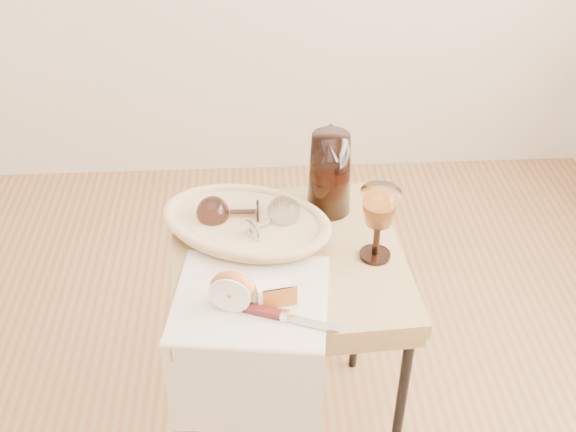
{
  "coord_description": "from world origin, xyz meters",
  "views": [
    {
      "loc": [
        0.35,
        -0.84,
        1.68
      ],
      "look_at": [
        0.42,
        0.36,
        0.79
      ],
      "focal_mm": 43.58,
      "sensor_mm": 36.0,
      "label": 1
    }
  ],
  "objects_px": {
    "bread_basket": "(246,225)",
    "wine_goblet": "(378,225)",
    "apple_half": "(232,289)",
    "goblet_lying_a": "(232,212)",
    "goblet_lying_b": "(269,220)",
    "pitcher": "(330,173)",
    "side_table": "(288,354)",
    "tea_towel": "(251,298)",
    "table_knife": "(288,317)"
  },
  "relations": [
    {
      "from": "bread_basket",
      "to": "wine_goblet",
      "type": "bearing_deg",
      "value": 2.14
    },
    {
      "from": "bread_basket",
      "to": "apple_half",
      "type": "bearing_deg",
      "value": -75.28
    },
    {
      "from": "bread_basket",
      "to": "goblet_lying_a",
      "type": "bearing_deg",
      "value": 175.08
    },
    {
      "from": "goblet_lying_b",
      "to": "pitcher",
      "type": "height_order",
      "value": "pitcher"
    },
    {
      "from": "pitcher",
      "to": "side_table",
      "type": "bearing_deg",
      "value": -133.14
    },
    {
      "from": "goblet_lying_a",
      "to": "goblet_lying_b",
      "type": "relative_size",
      "value": 0.99
    },
    {
      "from": "side_table",
      "to": "tea_towel",
      "type": "bearing_deg",
      "value": -120.06
    },
    {
      "from": "apple_half",
      "to": "table_knife",
      "type": "bearing_deg",
      "value": -10.75
    },
    {
      "from": "tea_towel",
      "to": "apple_half",
      "type": "xyz_separation_m",
      "value": [
        -0.04,
        -0.02,
        0.05
      ]
    },
    {
      "from": "bread_basket",
      "to": "table_knife",
      "type": "relative_size",
      "value": 1.76
    },
    {
      "from": "bread_basket",
      "to": "goblet_lying_a",
      "type": "height_order",
      "value": "goblet_lying_a"
    },
    {
      "from": "table_knife",
      "to": "tea_towel",
      "type": "bearing_deg",
      "value": 157.3
    },
    {
      "from": "goblet_lying_a",
      "to": "goblet_lying_b",
      "type": "height_order",
      "value": "same"
    },
    {
      "from": "table_knife",
      "to": "side_table",
      "type": "bearing_deg",
      "value": 108.07
    },
    {
      "from": "tea_towel",
      "to": "wine_goblet",
      "type": "xyz_separation_m",
      "value": [
        0.28,
        0.12,
        0.09
      ]
    },
    {
      "from": "goblet_lying_b",
      "to": "apple_half",
      "type": "xyz_separation_m",
      "value": [
        -0.08,
        -0.23,
        -0.0
      ]
    },
    {
      "from": "bread_basket",
      "to": "table_knife",
      "type": "height_order",
      "value": "bread_basket"
    },
    {
      "from": "tea_towel",
      "to": "bread_basket",
      "type": "relative_size",
      "value": 0.89
    },
    {
      "from": "tea_towel",
      "to": "goblet_lying_a",
      "type": "xyz_separation_m",
      "value": [
        -0.04,
        0.24,
        0.05
      ]
    },
    {
      "from": "goblet_lying_b",
      "to": "wine_goblet",
      "type": "distance_m",
      "value": 0.25
    },
    {
      "from": "bread_basket",
      "to": "pitcher",
      "type": "xyz_separation_m",
      "value": [
        0.2,
        0.09,
        0.08
      ]
    },
    {
      "from": "tea_towel",
      "to": "apple_half",
      "type": "relative_size",
      "value": 3.44
    },
    {
      "from": "side_table",
      "to": "wine_goblet",
      "type": "height_order",
      "value": "wine_goblet"
    },
    {
      "from": "goblet_lying_a",
      "to": "apple_half",
      "type": "xyz_separation_m",
      "value": [
        0.0,
        -0.26,
        -0.0
      ]
    },
    {
      "from": "pitcher",
      "to": "table_knife",
      "type": "bearing_deg",
      "value": -117.15
    },
    {
      "from": "side_table",
      "to": "tea_towel",
      "type": "distance_m",
      "value": 0.38
    },
    {
      "from": "goblet_lying_a",
      "to": "pitcher",
      "type": "relative_size",
      "value": 0.51
    },
    {
      "from": "bread_basket",
      "to": "wine_goblet",
      "type": "xyz_separation_m",
      "value": [
        0.29,
        -0.1,
        0.07
      ]
    },
    {
      "from": "tea_towel",
      "to": "wine_goblet",
      "type": "distance_m",
      "value": 0.32
    },
    {
      "from": "goblet_lying_a",
      "to": "wine_goblet",
      "type": "relative_size",
      "value": 0.7
    },
    {
      "from": "tea_towel",
      "to": "goblet_lying_a",
      "type": "height_order",
      "value": "goblet_lying_a"
    },
    {
      "from": "goblet_lying_a",
      "to": "table_knife",
      "type": "height_order",
      "value": "goblet_lying_a"
    },
    {
      "from": "goblet_lying_b",
      "to": "bread_basket",
      "type": "bearing_deg",
      "value": 117.2
    },
    {
      "from": "bread_basket",
      "to": "pitcher",
      "type": "distance_m",
      "value": 0.23
    },
    {
      "from": "bread_basket",
      "to": "apple_half",
      "type": "distance_m",
      "value": 0.25
    },
    {
      "from": "goblet_lying_a",
      "to": "apple_half",
      "type": "bearing_deg",
      "value": 91.78
    },
    {
      "from": "side_table",
      "to": "goblet_lying_b",
      "type": "distance_m",
      "value": 0.39
    },
    {
      "from": "tea_towel",
      "to": "table_knife",
      "type": "height_order",
      "value": "table_knife"
    },
    {
      "from": "apple_half",
      "to": "table_knife",
      "type": "relative_size",
      "value": 0.46
    },
    {
      "from": "pitcher",
      "to": "tea_towel",
      "type": "bearing_deg",
      "value": -131.61
    },
    {
      "from": "goblet_lying_b",
      "to": "goblet_lying_a",
      "type": "bearing_deg",
      "value": 115.37
    },
    {
      "from": "goblet_lying_a",
      "to": "apple_half",
      "type": "height_order",
      "value": "apple_half"
    },
    {
      "from": "bread_basket",
      "to": "table_knife",
      "type": "bearing_deg",
      "value": -53.04
    },
    {
      "from": "tea_towel",
      "to": "goblet_lying_b",
      "type": "xyz_separation_m",
      "value": [
        0.05,
        0.21,
        0.05
      ]
    },
    {
      "from": "pitcher",
      "to": "table_knife",
      "type": "relative_size",
      "value": 1.21
    },
    {
      "from": "side_table",
      "to": "pitcher",
      "type": "height_order",
      "value": "pitcher"
    },
    {
      "from": "bread_basket",
      "to": "table_knife",
      "type": "xyz_separation_m",
      "value": [
        0.08,
        -0.3,
        -0.01
      ]
    },
    {
      "from": "goblet_lying_b",
      "to": "table_knife",
      "type": "bearing_deg",
      "value": -125.22
    },
    {
      "from": "side_table",
      "to": "bread_basket",
      "type": "relative_size",
      "value": 1.86
    },
    {
      "from": "tea_towel",
      "to": "goblet_lying_b",
      "type": "bearing_deg",
      "value": 84.82
    }
  ]
}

